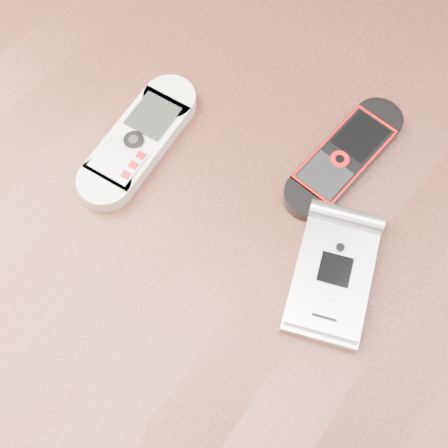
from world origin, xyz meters
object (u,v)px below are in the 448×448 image
at_px(table, 220,269).
at_px(nokia_black_red, 344,157).
at_px(nokia_white, 139,140).
at_px(motorola_razr, 333,276).

xyz_separation_m(table, nokia_black_red, (0.05, 0.12, 0.11)).
relative_size(table, nokia_white, 8.16).
distance_m(nokia_black_red, motorola_razr, 0.11).
height_order(nokia_white, nokia_black_red, nokia_white).
xyz_separation_m(nokia_white, motorola_razr, (0.21, -0.00, 0.00)).
bearing_deg(nokia_black_red, table, -108.71).
distance_m(nokia_white, nokia_black_red, 0.18).
distance_m(nokia_white, motorola_razr, 0.21).
bearing_deg(nokia_white, motorola_razr, -6.56).
height_order(nokia_white, motorola_razr, motorola_razr).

